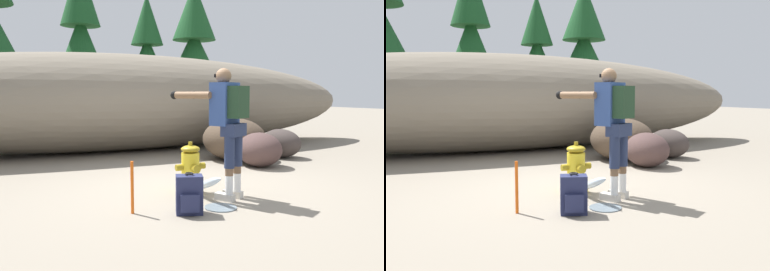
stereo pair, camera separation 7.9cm
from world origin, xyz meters
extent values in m
cube|color=gray|center=(0.00, 0.00, -0.02)|extent=(56.00, 56.00, 0.04)
ellipsoid|color=#756B5B|center=(0.00, 4.34, 1.15)|extent=(13.38, 3.20, 2.29)
cylinder|color=yellow|center=(-0.13, -0.18, 0.02)|extent=(0.34, 0.34, 0.04)
cylinder|color=yellow|center=(-0.13, -0.18, 0.29)|extent=(0.25, 0.25, 0.51)
ellipsoid|color=#9E8419|center=(-0.13, -0.18, 0.60)|extent=(0.26, 0.26, 0.10)
cylinder|color=#9E8419|center=(-0.13, -0.18, 0.67)|extent=(0.06, 0.06, 0.05)
cylinder|color=#9E8419|center=(-0.30, -0.18, 0.36)|extent=(0.09, 0.09, 0.09)
cylinder|color=#9E8419|center=(0.04, -0.18, 0.36)|extent=(0.09, 0.09, 0.09)
cylinder|color=#9E8419|center=(-0.13, -0.35, 0.36)|extent=(0.11, 0.09, 0.11)
ellipsoid|color=silver|center=(-0.13, -0.70, 0.23)|extent=(0.10, 0.72, 0.35)
cylinder|color=slate|center=(-0.13, -1.04, 0.01)|extent=(0.39, 0.39, 0.01)
cube|color=beige|center=(0.08, -0.77, 0.04)|extent=(0.21, 0.28, 0.09)
cylinder|color=white|center=(0.11, -0.83, 0.21)|extent=(0.10, 0.10, 0.24)
cylinder|color=brown|center=(0.11, -0.83, 0.38)|extent=(0.10, 0.10, 0.10)
cylinder|color=#232D4C|center=(0.11, -0.83, 0.64)|extent=(0.13, 0.13, 0.43)
cube|color=beige|center=(0.26, -0.68, 0.04)|extent=(0.21, 0.28, 0.09)
cylinder|color=white|center=(0.29, -0.73, 0.21)|extent=(0.10, 0.10, 0.24)
cylinder|color=brown|center=(0.29, -0.73, 0.38)|extent=(0.10, 0.10, 0.10)
cylinder|color=#232D4C|center=(0.29, -0.73, 0.64)|extent=(0.13, 0.13, 0.43)
cube|color=#232D4C|center=(0.20, -0.78, 0.90)|extent=(0.38, 0.33, 0.16)
cube|color=#2D4784|center=(0.13, -0.66, 1.22)|extent=(0.43, 0.38, 0.54)
cube|color=#1E3823|center=(0.23, -0.83, 1.25)|extent=(0.32, 0.28, 0.40)
sphere|color=brown|center=(0.12, -0.64, 1.57)|extent=(0.20, 0.20, 0.20)
cube|color=black|center=(0.08, -0.57, 1.58)|extent=(0.14, 0.09, 0.04)
cylinder|color=brown|center=(-0.24, -0.44, 1.33)|extent=(0.36, 0.55, 0.09)
sphere|color=black|center=(-0.37, -0.21, 1.33)|extent=(0.11, 0.11, 0.11)
cylinder|color=brown|center=(0.15, -0.23, 1.33)|extent=(0.36, 0.55, 0.09)
sphere|color=black|center=(0.02, 0.01, 1.33)|extent=(0.11, 0.11, 0.11)
cube|color=#23284C|center=(-0.56, -1.08, 0.22)|extent=(0.35, 0.29, 0.44)
cube|color=#23284C|center=(-0.60, -1.20, 0.15)|extent=(0.22, 0.13, 0.20)
torus|color=black|center=(-0.56, -1.08, 0.46)|extent=(0.10, 0.10, 0.02)
cube|color=black|center=(-0.44, -1.00, 0.22)|extent=(0.06, 0.05, 0.37)
cube|color=black|center=(-0.60, -0.95, 0.22)|extent=(0.06, 0.05, 0.37)
ellipsoid|color=#3E3531|center=(2.87, 1.74, 0.30)|extent=(0.96, 1.09, 0.61)
ellipsoid|color=#493532|center=(1.85, 1.04, 0.32)|extent=(0.83, 0.92, 0.64)
ellipsoid|color=#48392C|center=(1.83, 1.92, 0.43)|extent=(1.85, 1.85, 0.86)
cylinder|color=#47331E|center=(0.57, 12.24, 0.71)|extent=(0.30, 0.30, 1.42)
cone|color=#194C23|center=(0.57, 12.24, 3.06)|extent=(2.52, 2.52, 3.28)
cylinder|color=#47331E|center=(3.22, 11.53, 0.65)|extent=(0.26, 0.26, 1.29)
cone|color=#194C23|center=(3.22, 11.53, 2.57)|extent=(2.14, 2.14, 2.57)
cone|color=#194C23|center=(3.22, 11.53, 4.50)|extent=(1.39, 1.39, 2.14)
cylinder|color=#47331E|center=(5.35, 11.30, 0.60)|extent=(0.36, 0.36, 1.19)
cone|color=#194C23|center=(5.35, 11.30, 2.71)|extent=(2.98, 2.98, 3.04)
cone|color=#194C23|center=(5.35, 11.30, 4.99)|extent=(1.94, 1.94, 2.53)
cylinder|color=#E55914|center=(-1.14, -0.81, 0.30)|extent=(0.04, 0.04, 0.60)
camera|label=1|loc=(-2.39, -5.09, 1.36)|focal=37.35mm
camera|label=2|loc=(-2.32, -5.13, 1.36)|focal=37.35mm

